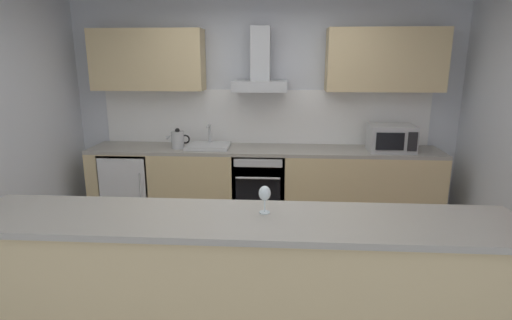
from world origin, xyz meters
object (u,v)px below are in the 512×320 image
sink (208,145)px  wine_glass (265,194)px  kettle (178,139)px  range_hood (260,71)px  refrigerator (132,185)px  microwave (391,138)px  oven (259,185)px

sink → wine_glass: 2.37m
kettle → range_hood: size_ratio=0.40×
range_hood → refrigerator: bearing=-175.2°
microwave → wine_glass: 2.57m
kettle → range_hood: 1.25m
refrigerator → range_hood: bearing=4.8°
refrigerator → kettle: (0.61, -0.03, 0.58)m
sink → kettle: bearing=-172.7°
range_hood → oven: bearing=-90.0°
kettle → wine_glass: (1.12, -2.19, 0.10)m
microwave → kettle: microwave is taller
refrigerator → range_hood: 2.08m
refrigerator → kettle: bearing=-2.9°
refrigerator → sink: 1.08m
range_hood → wine_glass: size_ratio=4.05×
range_hood → wine_glass: bearing=-86.1°
oven → microwave: bearing=-1.1°
sink → kettle: (-0.35, -0.04, 0.08)m
range_hood → wine_glass: 2.46m
sink → range_hood: (0.61, 0.12, 0.86)m
microwave → range_hood: 1.68m
wine_glass → range_hood: bearing=93.9°
wine_glass → oven: bearing=94.2°
kettle → wine_glass: size_ratio=1.62×
oven → wine_glass: wine_glass is taller
oven → sink: (-0.61, 0.01, 0.47)m
kettle → microwave: bearing=0.1°
oven → sink: bearing=179.0°
microwave → wine_glass: bearing=-121.3°
microwave → kettle: 2.45m
refrigerator → wine_glass: wine_glass is taller
oven → sink: sink is taller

